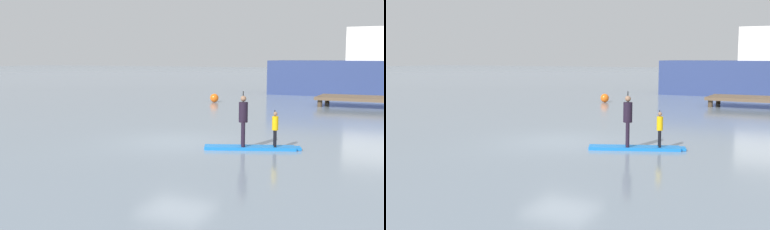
% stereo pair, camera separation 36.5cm
% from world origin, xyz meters
% --- Properties ---
extents(ground_plane, '(240.00, 240.00, 0.00)m').
position_xyz_m(ground_plane, '(0.00, 0.00, 0.00)').
color(ground_plane, gray).
extents(paddleboard_near, '(3.00, 1.61, 0.10)m').
position_xyz_m(paddleboard_near, '(2.82, -0.17, 0.05)').
color(paddleboard_near, blue).
rests_on(paddleboard_near, ground).
extents(paddler_adult, '(0.37, 0.48, 1.74)m').
position_xyz_m(paddler_adult, '(2.55, -0.27, 1.03)').
color(paddler_adult, black).
rests_on(paddler_adult, paddleboard_near).
extents(paddler_child_solo, '(0.25, 0.37, 1.15)m').
position_xyz_m(paddler_child_solo, '(3.48, 0.12, 0.72)').
color(paddler_child_solo, black).
rests_on(paddler_child_solo, paddleboard_near).
extents(fishing_boat_white_large, '(15.03, 4.42, 15.24)m').
position_xyz_m(fishing_boat_white_large, '(4.45, 23.80, 1.97)').
color(fishing_boat_white_large, navy).
rests_on(fishing_boat_white_large, ground).
extents(mooring_buoy_mid, '(0.56, 0.56, 0.56)m').
position_xyz_m(mooring_buoy_mid, '(-4.58, 13.83, 0.28)').
color(mooring_buoy_mid, orange).
rests_on(mooring_buoy_mid, ground).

